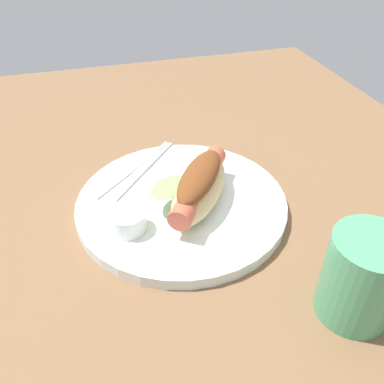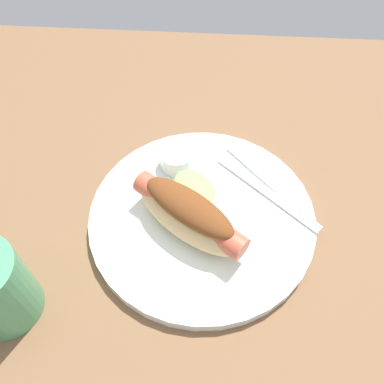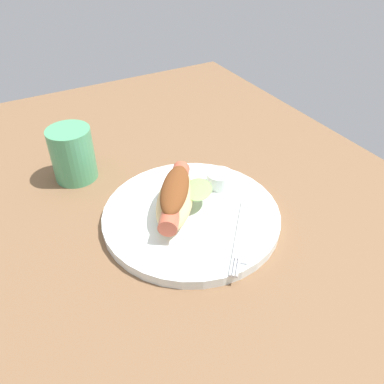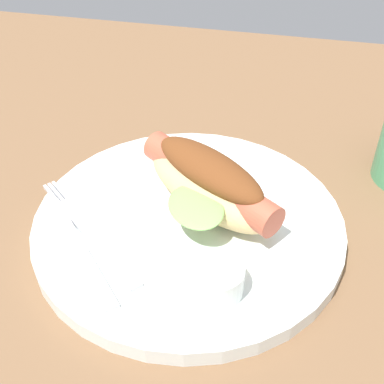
{
  "view_description": "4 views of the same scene",
  "coord_description": "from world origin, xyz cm",
  "px_view_note": "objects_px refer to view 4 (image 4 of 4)",
  "views": [
    {
      "loc": [
        39.26,
        -13.11,
        35.97
      ],
      "look_at": [
        -0.27,
        -1.71,
        4.1
      ],
      "focal_mm": 37.62,
      "sensor_mm": 36.0,
      "label": 1
    },
    {
      "loc": [
        -2.89,
        25.34,
        44.47
      ],
      "look_at": [
        -0.99,
        -2.72,
        6.03
      ],
      "focal_mm": 37.8,
      "sensor_mm": 36.0,
      "label": 2
    },
    {
      "loc": [
        -43.92,
        20.34,
        42.44
      ],
      "look_at": [
        -1.9,
        -2.97,
        5.28
      ],
      "focal_mm": 36.35,
      "sensor_mm": 36.0,
      "label": 3
    },
    {
      "loc": [
        5.63,
        -37.07,
        34.0
      ],
      "look_at": [
        -2.09,
        -1.9,
        4.19
      ],
      "focal_mm": 48.62,
      "sensor_mm": 36.0,
      "label": 4
    }
  ],
  "objects_px": {
    "plate": "(189,225)",
    "sauce_ramekin": "(215,280)",
    "fork": "(90,233)",
    "hot_dog": "(209,182)",
    "knife": "(78,250)"
  },
  "relations": [
    {
      "from": "hot_dog",
      "to": "fork",
      "type": "xyz_separation_m",
      "value": [
        -0.1,
        -0.06,
        -0.03
      ]
    },
    {
      "from": "plate",
      "to": "hot_dog",
      "type": "xyz_separation_m",
      "value": [
        0.01,
        0.02,
        0.04
      ]
    },
    {
      "from": "hot_dog",
      "to": "fork",
      "type": "height_order",
      "value": "hot_dog"
    },
    {
      "from": "knife",
      "to": "plate",
      "type": "bearing_deg",
      "value": -95.6
    },
    {
      "from": "plate",
      "to": "hot_dog",
      "type": "height_order",
      "value": "hot_dog"
    },
    {
      "from": "hot_dog",
      "to": "sauce_ramekin",
      "type": "height_order",
      "value": "hot_dog"
    },
    {
      "from": "plate",
      "to": "fork",
      "type": "xyz_separation_m",
      "value": [
        -0.08,
        -0.04,
        0.01
      ]
    },
    {
      "from": "plate",
      "to": "fork",
      "type": "distance_m",
      "value": 0.09
    },
    {
      "from": "plate",
      "to": "sauce_ramekin",
      "type": "distance_m",
      "value": 0.09
    },
    {
      "from": "plate",
      "to": "knife",
      "type": "xyz_separation_m",
      "value": [
        -0.08,
        -0.06,
        0.01
      ]
    },
    {
      "from": "sauce_ramekin",
      "to": "knife",
      "type": "height_order",
      "value": "sauce_ramekin"
    },
    {
      "from": "plate",
      "to": "fork",
      "type": "height_order",
      "value": "fork"
    },
    {
      "from": "hot_dog",
      "to": "sauce_ramekin",
      "type": "relative_size",
      "value": 3.39
    },
    {
      "from": "sauce_ramekin",
      "to": "fork",
      "type": "xyz_separation_m",
      "value": [
        -0.12,
        0.04,
        -0.01
      ]
    },
    {
      "from": "sauce_ramekin",
      "to": "knife",
      "type": "relative_size",
      "value": 0.31
    }
  ]
}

